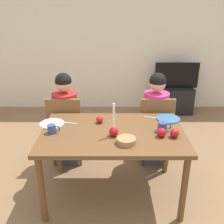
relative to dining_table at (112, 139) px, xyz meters
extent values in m
plane|color=brown|center=(0.00, 0.00, -0.67)|extent=(7.68, 7.68, 0.00)
cube|color=beige|center=(0.00, 2.60, 0.63)|extent=(6.40, 0.10, 2.60)
cube|color=brown|center=(0.00, 0.00, 0.06)|extent=(1.40, 0.90, 0.04)
cylinder|color=brown|center=(-0.64, -0.39, -0.31)|extent=(0.06, 0.06, 0.71)
cylinder|color=brown|center=(0.64, -0.39, -0.31)|extent=(0.06, 0.06, 0.71)
cylinder|color=brown|center=(-0.64, 0.39, -0.31)|extent=(0.06, 0.06, 0.71)
cylinder|color=brown|center=(0.64, 0.39, -0.31)|extent=(0.06, 0.06, 0.71)
cube|color=brown|center=(-0.57, 0.69, -0.24)|extent=(0.40, 0.40, 0.04)
cube|color=brown|center=(-0.57, 0.51, 0.01)|extent=(0.40, 0.04, 0.45)
cylinder|color=brown|center=(-0.40, 0.86, -0.46)|extent=(0.04, 0.04, 0.41)
cylinder|color=brown|center=(-0.74, 0.86, -0.46)|extent=(0.04, 0.04, 0.41)
cylinder|color=brown|center=(-0.40, 0.52, -0.46)|extent=(0.04, 0.04, 0.41)
cylinder|color=brown|center=(-0.74, 0.52, -0.46)|extent=(0.04, 0.04, 0.41)
cube|color=brown|center=(0.52, 0.69, -0.24)|extent=(0.40, 0.40, 0.04)
cube|color=brown|center=(0.52, 0.51, 0.01)|extent=(0.40, 0.04, 0.45)
cylinder|color=brown|center=(0.69, 0.86, -0.46)|extent=(0.04, 0.04, 0.41)
cylinder|color=brown|center=(0.35, 0.86, -0.46)|extent=(0.04, 0.04, 0.41)
cylinder|color=brown|center=(0.69, 0.52, -0.46)|extent=(0.04, 0.04, 0.41)
cylinder|color=brown|center=(0.35, 0.52, -0.46)|extent=(0.04, 0.04, 0.41)
cube|color=#33384C|center=(-0.57, 0.64, -0.44)|extent=(0.28, 0.28, 0.45)
cylinder|color=#AD2323|center=(-0.57, 0.64, 0.02)|extent=(0.30, 0.30, 0.48)
sphere|color=tan|center=(-0.57, 0.64, 0.38)|extent=(0.19, 0.19, 0.19)
sphere|color=black|center=(-0.57, 0.64, 0.41)|extent=(0.19, 0.19, 0.19)
cube|color=#33384C|center=(0.52, 0.64, -0.44)|extent=(0.28, 0.28, 0.45)
cylinder|color=#D1337A|center=(0.52, 0.64, 0.02)|extent=(0.30, 0.30, 0.48)
sphere|color=tan|center=(0.52, 0.64, 0.38)|extent=(0.19, 0.19, 0.19)
sphere|color=black|center=(0.52, 0.64, 0.41)|extent=(0.19, 0.19, 0.19)
cube|color=black|center=(1.16, 2.30, -0.43)|extent=(0.64, 0.40, 0.48)
cube|color=black|center=(1.16, 2.30, 0.04)|extent=(0.79, 0.04, 0.46)
cube|color=black|center=(1.16, 2.30, 0.04)|extent=(0.76, 0.05, 0.46)
sphere|color=red|center=(0.01, -0.10, 0.13)|extent=(0.09, 0.09, 0.09)
cylinder|color=#EFE5C6|center=(0.01, -0.10, 0.29)|extent=(0.02, 0.02, 0.24)
cylinder|color=white|center=(-0.63, 0.16, 0.09)|extent=(0.25, 0.25, 0.01)
cylinder|color=teal|center=(0.60, 0.29, 0.09)|extent=(0.25, 0.25, 0.01)
cylinder|color=#33477F|center=(-0.59, -0.04, 0.13)|extent=(0.08, 0.08, 0.09)
torus|color=#33477F|center=(-0.54, -0.04, 0.13)|extent=(0.06, 0.01, 0.06)
cylinder|color=#33477F|center=(0.48, 0.00, 0.13)|extent=(0.09, 0.09, 0.09)
torus|color=#33477F|center=(0.54, 0.00, 0.14)|extent=(0.07, 0.01, 0.07)
cube|color=silver|center=(-0.46, 0.18, 0.09)|extent=(0.18, 0.06, 0.01)
cube|color=silver|center=(0.43, 0.32, 0.09)|extent=(0.18, 0.07, 0.01)
cylinder|color=#99754C|center=(0.12, -0.24, 0.11)|extent=(0.17, 0.17, 0.05)
sphere|color=red|center=(0.46, -0.11, 0.13)|extent=(0.09, 0.09, 0.09)
sphere|color=#AE161B|center=(0.57, -0.13, 0.13)|extent=(0.09, 0.09, 0.09)
sphere|color=red|center=(-0.14, 0.19, 0.12)|extent=(0.08, 0.08, 0.08)
camera|label=1|loc=(-0.01, -2.26, 1.23)|focal=41.36mm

